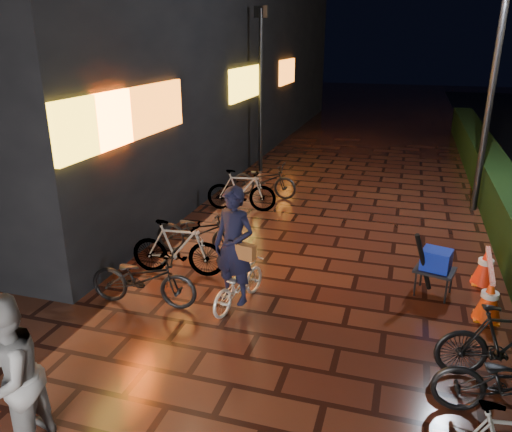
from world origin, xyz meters
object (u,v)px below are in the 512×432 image
(cyclist, at_px, (236,264))
(traffic_barrier, at_px, (487,281))
(bystander_person, at_px, (7,380))
(cart_assembly, at_px, (435,262))

(cyclist, xyz_separation_m, traffic_barrier, (3.64, 1.31, -0.39))
(traffic_barrier, bearing_deg, bystander_person, -135.91)
(bystander_person, xyz_separation_m, cyclist, (1.12, 3.30, -0.15))
(traffic_barrier, bearing_deg, cyclist, -160.20)
(cyclist, relative_size, cart_assembly, 1.73)
(bystander_person, bearing_deg, traffic_barrier, 123.87)
(cart_assembly, bearing_deg, cyclist, -156.35)
(bystander_person, relative_size, cart_assembly, 1.56)
(bystander_person, height_order, traffic_barrier, bystander_person)
(bystander_person, height_order, cart_assembly, bystander_person)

